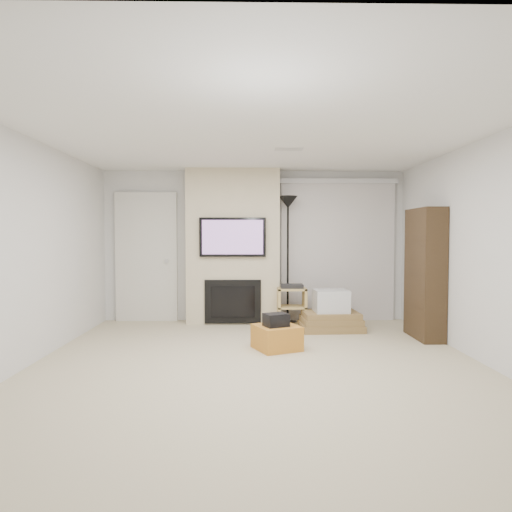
{
  "coord_description": "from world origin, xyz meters",
  "views": [
    {
      "loc": [
        -0.11,
        -4.91,
        1.42
      ],
      "look_at": [
        0.0,
        1.2,
        1.15
      ],
      "focal_mm": 32.0,
      "sensor_mm": 36.0,
      "label": 1
    }
  ],
  "objects_px": {
    "box_stack": "(331,315)",
    "floor_lamp": "(288,223)",
    "ottoman": "(277,337)",
    "bookshelf": "(425,273)",
    "av_stand": "(292,304)"
  },
  "relations": [
    {
      "from": "box_stack",
      "to": "floor_lamp",
      "type": "bearing_deg",
      "value": 139.59
    },
    {
      "from": "ottoman",
      "to": "bookshelf",
      "type": "xyz_separation_m",
      "value": [
        2.09,
        0.6,
        0.75
      ]
    },
    {
      "from": "ottoman",
      "to": "box_stack",
      "type": "relative_size",
      "value": 0.53
    },
    {
      "from": "ottoman",
      "to": "floor_lamp",
      "type": "bearing_deg",
      "value": 80.42
    },
    {
      "from": "box_stack",
      "to": "av_stand",
      "type": "bearing_deg",
      "value": 150.27
    },
    {
      "from": "bookshelf",
      "to": "floor_lamp",
      "type": "bearing_deg",
      "value": 148.87
    },
    {
      "from": "ottoman",
      "to": "bookshelf",
      "type": "relative_size",
      "value": 0.28
    },
    {
      "from": "ottoman",
      "to": "box_stack",
      "type": "distance_m",
      "value": 1.47
    },
    {
      "from": "ottoman",
      "to": "box_stack",
      "type": "height_order",
      "value": "box_stack"
    },
    {
      "from": "ottoman",
      "to": "floor_lamp",
      "type": "relative_size",
      "value": 0.24
    },
    {
      "from": "ottoman",
      "to": "bookshelf",
      "type": "bearing_deg",
      "value": 15.99
    },
    {
      "from": "floor_lamp",
      "to": "box_stack",
      "type": "relative_size",
      "value": 2.2
    },
    {
      "from": "floor_lamp",
      "to": "ottoman",
      "type": "bearing_deg",
      "value": -99.58
    },
    {
      "from": "ottoman",
      "to": "av_stand",
      "type": "height_order",
      "value": "av_stand"
    },
    {
      "from": "floor_lamp",
      "to": "box_stack",
      "type": "bearing_deg",
      "value": -40.41
    }
  ]
}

